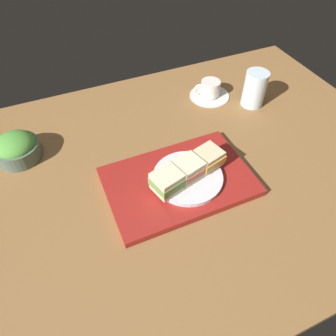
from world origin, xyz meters
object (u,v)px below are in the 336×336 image
sandwich_plate (188,177)px  drinking_glass (255,89)px  sandwich_far (208,158)px  sandwich_near (167,182)px  sandwich_middle (188,169)px  salad_bowl (17,148)px  coffee_cup (210,91)px

sandwich_plate → drinking_glass: bearing=33.1°
sandwich_far → sandwich_near: bearing=-165.5°
sandwich_middle → drinking_glass: (37.19, 24.24, 0.29)cm
sandwich_plate → salad_bowl: size_ratio=1.47×
sandwich_middle → coffee_cup: size_ratio=0.61×
coffee_cup → salad_bowl: bearing=-175.8°
sandwich_far → coffee_cup: size_ratio=0.63×
drinking_glass → sandwich_near: bearing=-149.4°
salad_bowl → coffee_cup: 67.12cm
sandwich_middle → salad_bowl: bearing=144.6°
coffee_cup → sandwich_plate: bearing=-126.7°
sandwich_far → salad_bowl: (-48.20, 27.59, -2.00)cm
sandwich_middle → coffee_cup: sandwich_middle is taller
sandwich_plate → sandwich_near: size_ratio=2.16×
sandwich_far → drinking_glass: 37.78cm
salad_bowl → coffee_cup: (66.93, 4.91, -1.25)cm
sandwich_plate → sandwich_near: sandwich_near is taller
sandwich_near → sandwich_far: (13.67, 3.53, -0.36)cm
sandwich_plate → sandwich_middle: bearing=180.0°
sandwich_near → salad_bowl: bearing=138.0°
sandwich_middle → sandwich_far: 7.06cm
sandwich_plate → coffee_cup: bearing=53.3°
drinking_glass → salad_bowl: bearing=176.3°
coffee_cup → drinking_glass: size_ratio=1.17×
drinking_glass → coffee_cup: bearing=139.2°
sandwich_near → drinking_glass: 51.13cm
sandwich_middle → sandwich_far: (6.83, 1.77, -0.21)cm
sandwich_plate → salad_bowl: salad_bowl is taller
sandwich_plate → sandwich_far: sandwich_far is taller
sandwich_near → salad_bowl: sandwich_near is taller
sandwich_middle → salad_bowl: (-41.37, 29.36, -2.22)cm
sandwich_plate → sandwich_near: 7.83cm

